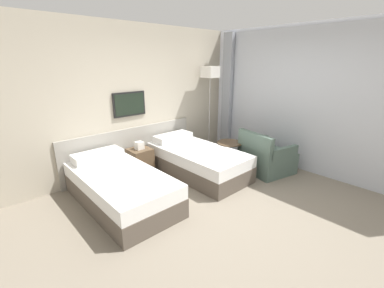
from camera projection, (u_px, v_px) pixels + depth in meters
name	position (u px, v px, depth m)	size (l,w,h in m)	color
ground_plane	(229.00, 209.00, 3.71)	(16.00, 16.00, 0.00)	slate
wall_headboard	(139.00, 102.00, 4.89)	(10.00, 0.10, 2.70)	#B7AD99
wall_window	(311.00, 101.00, 4.70)	(0.21, 4.73, 2.70)	white
bed_near_door	(120.00, 187.00, 3.83)	(0.99, 1.94, 0.62)	brown
bed_near_window	(197.00, 160.00, 4.85)	(0.99, 1.94, 0.62)	brown
nightstand	(140.00, 161.00, 4.84)	(0.40, 0.39, 0.63)	brown
floor_lamp	(210.00, 78.00, 5.51)	(0.30, 0.30, 1.94)	#9E9993
side_table	(229.00, 149.00, 5.12)	(0.50, 0.50, 0.52)	brown
armchair	(266.00, 158.00, 4.93)	(0.95, 0.98, 0.81)	#4C6056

